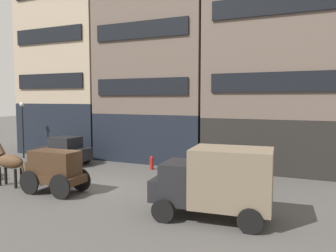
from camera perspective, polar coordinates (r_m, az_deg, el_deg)
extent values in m
plane|color=#4C4947|center=(17.00, -12.14, -10.28)|extent=(120.00, 120.00, 0.00)
cube|color=black|center=(28.94, -15.16, -0.14)|extent=(7.28, 6.28, 4.00)
cube|color=tan|center=(29.22, -15.47, 13.78)|extent=(7.28, 6.28, 10.11)
cube|color=black|center=(26.47, -19.75, 7.29)|extent=(6.12, 0.12, 1.10)
cube|color=black|center=(26.85, -19.95, 14.49)|extent=(6.12, 0.12, 1.10)
cube|color=black|center=(24.84, -1.15, -1.53)|extent=(7.90, 6.28, 3.33)
cube|color=#66564C|center=(25.47, -1.18, 18.96)|extent=(7.90, 6.28, 14.61)
cube|color=black|center=(21.85, -4.75, 6.77)|extent=(6.64, 0.12, 1.10)
cube|color=black|center=(22.28, -4.82, 16.19)|extent=(6.64, 0.12, 1.10)
cube|color=black|center=(22.61, 18.75, -2.56)|extent=(8.78, 6.28, 3.21)
cube|color=#66564C|center=(22.64, 19.15, 12.11)|extent=(8.78, 6.28, 8.35)
cube|color=black|center=(19.28, 18.16, 7.24)|extent=(7.38, 0.12, 1.10)
cube|color=black|center=(19.92, 18.49, 19.32)|extent=(7.38, 0.12, 1.10)
cube|color=#3D2819|center=(16.41, -18.85, -8.47)|extent=(2.70, 1.30, 0.36)
cube|color=#3D2819|center=(16.26, -18.92, -5.96)|extent=(2.30, 1.11, 1.10)
cube|color=#3D2819|center=(17.10, -21.73, -6.38)|extent=(0.40, 1.04, 0.50)
cylinder|color=black|center=(16.58, -22.84, -8.98)|extent=(1.10, 0.08, 1.10)
cylinder|color=black|center=(17.55, -19.42, -8.13)|extent=(1.10, 0.08, 1.10)
cylinder|color=black|center=(15.35, -18.17, -9.94)|extent=(1.10, 0.08, 1.10)
cylinder|color=black|center=(16.39, -14.79, -8.92)|extent=(1.10, 0.08, 1.10)
ellipsoid|color=#513823|center=(18.37, -25.58, -5.54)|extent=(1.70, 0.60, 0.70)
cylinder|color=#513823|center=(17.80, -23.87, -6.29)|extent=(0.26, 0.10, 0.65)
cylinder|color=black|center=(18.82, -27.01, -7.75)|extent=(0.14, 0.14, 0.95)
cylinder|color=black|center=(19.04, -26.17, -7.58)|extent=(0.14, 0.14, 0.95)
cylinder|color=black|center=(17.99, -24.79, -8.23)|extent=(0.14, 0.14, 0.95)
cylinder|color=black|center=(18.23, -23.93, -8.04)|extent=(0.14, 0.14, 0.95)
cube|color=black|center=(12.55, 2.60, -9.59)|extent=(1.55, 1.82, 1.50)
cube|color=black|center=(12.84, -0.46, -10.65)|extent=(1.02, 1.52, 0.80)
cube|color=#756651|center=(12.12, 10.90, -8.74)|extent=(2.96, 2.14, 2.10)
cube|color=silver|center=(12.62, 0.62, -8.34)|extent=(0.31, 1.37, 0.64)
cylinder|color=black|center=(12.07, -0.85, -14.41)|extent=(0.86, 0.29, 0.84)
cylinder|color=black|center=(13.78, 1.88, -11.95)|extent=(0.86, 0.29, 0.84)
cylinder|color=black|center=(11.47, 13.97, -15.59)|extent=(0.86, 0.29, 0.84)
cylinder|color=black|center=(13.26, 14.70, -12.78)|extent=(0.86, 0.29, 0.84)
cube|color=black|center=(23.35, -17.48, -4.47)|extent=(3.83, 1.92, 0.80)
cube|color=black|center=(23.14, -17.27, -2.67)|extent=(1.92, 1.59, 0.70)
cube|color=silver|center=(23.77, -18.68, -2.83)|extent=(0.45, 1.34, 0.56)
cylinder|color=black|center=(23.76, -20.93, -5.39)|extent=(0.67, 0.24, 0.66)
cylinder|color=black|center=(24.85, -17.96, -4.87)|extent=(0.67, 0.24, 0.66)
cylinder|color=black|center=(21.99, -16.88, -6.07)|extent=(0.67, 0.24, 0.66)
cylinder|color=black|center=(23.17, -13.89, -5.46)|extent=(0.67, 0.24, 0.66)
cylinder|color=black|center=(17.81, 12.79, -8.20)|extent=(0.16, 0.16, 0.85)
cylinder|color=black|center=(17.78, 13.43, -8.24)|extent=(0.16, 0.16, 0.85)
cylinder|color=black|center=(17.65, 13.15, -5.89)|extent=(0.50, 0.50, 0.62)
sphere|color=tan|center=(17.57, 13.18, -4.48)|extent=(0.22, 0.22, 0.22)
cylinder|color=black|center=(17.56, 13.19, -4.16)|extent=(0.28, 0.28, 0.02)
cylinder|color=black|center=(17.55, 13.19, -4.00)|extent=(0.18, 0.18, 0.09)
cylinder|color=black|center=(26.56, -23.74, -1.01)|extent=(0.12, 0.12, 3.80)
sphere|color=silver|center=(26.45, -23.89, 3.43)|extent=(0.32, 0.32, 0.32)
cylinder|color=maroon|center=(20.64, -2.83, -6.52)|extent=(0.24, 0.24, 0.70)
sphere|color=maroon|center=(20.57, -2.83, -5.51)|extent=(0.22, 0.22, 0.22)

